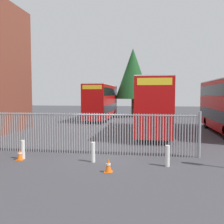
{
  "coord_description": "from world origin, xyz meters",
  "views": [
    {
      "loc": [
        2.58,
        -13.25,
        3.19
      ],
      "look_at": [
        0.0,
        4.0,
        2.0
      ],
      "focal_mm": 40.8,
      "sensor_mm": 36.0,
      "label": 1
    }
  ],
  "objects_px": {
    "bollard_near_left": "(23,150)",
    "bollard_near_right": "(167,156)",
    "double_decker_bus_behind_fence_left": "(153,104)",
    "traffic_cone_by_gate": "(108,166)",
    "double_decker_bus_behind_fence_right": "(102,101)",
    "traffic_cone_mid_forecourt": "(20,154)",
    "bollard_center_front": "(93,152)"
  },
  "relations": [
    {
      "from": "bollard_near_left",
      "to": "bollard_near_right",
      "type": "xyz_separation_m",
      "value": [
        6.98,
        -0.24,
        0.0
      ]
    },
    {
      "from": "double_decker_bus_behind_fence_left",
      "to": "traffic_cone_by_gate",
      "type": "height_order",
      "value": "double_decker_bus_behind_fence_left"
    },
    {
      "from": "double_decker_bus_behind_fence_right",
      "to": "bollard_near_right",
      "type": "xyz_separation_m",
      "value": [
        6.92,
        -20.62,
        -1.95
      ]
    },
    {
      "from": "double_decker_bus_behind_fence_left",
      "to": "bollard_near_right",
      "type": "distance_m",
      "value": 10.1
    },
    {
      "from": "traffic_cone_by_gate",
      "to": "double_decker_bus_behind_fence_right",
      "type": "bearing_deg",
      "value": 101.52
    },
    {
      "from": "traffic_cone_mid_forecourt",
      "to": "double_decker_bus_behind_fence_right",
      "type": "bearing_deg",
      "value": 89.64
    },
    {
      "from": "bollard_center_front",
      "to": "traffic_cone_mid_forecourt",
      "type": "height_order",
      "value": "bollard_center_front"
    },
    {
      "from": "bollard_near_left",
      "to": "traffic_cone_mid_forecourt",
      "type": "height_order",
      "value": "bollard_near_left"
    },
    {
      "from": "bollard_center_front",
      "to": "traffic_cone_by_gate",
      "type": "distance_m",
      "value": 1.79
    },
    {
      "from": "double_decker_bus_behind_fence_left",
      "to": "bollard_center_front",
      "type": "xyz_separation_m",
      "value": [
        -2.9,
        -9.66,
        -1.95
      ]
    },
    {
      "from": "double_decker_bus_behind_fence_left",
      "to": "bollard_near_left",
      "type": "height_order",
      "value": "double_decker_bus_behind_fence_left"
    },
    {
      "from": "bollard_center_front",
      "to": "bollard_near_right",
      "type": "bearing_deg",
      "value": -3.89
    },
    {
      "from": "double_decker_bus_behind_fence_left",
      "to": "traffic_cone_mid_forecourt",
      "type": "height_order",
      "value": "double_decker_bus_behind_fence_left"
    },
    {
      "from": "bollard_center_front",
      "to": "bollard_near_left",
      "type": "bearing_deg",
      "value": 179.89
    },
    {
      "from": "bollard_near_left",
      "to": "traffic_cone_mid_forecourt",
      "type": "relative_size",
      "value": 1.61
    },
    {
      "from": "bollard_center_front",
      "to": "traffic_cone_mid_forecourt",
      "type": "relative_size",
      "value": 1.61
    },
    {
      "from": "bollard_near_right",
      "to": "traffic_cone_by_gate",
      "type": "distance_m",
      "value": 2.77
    },
    {
      "from": "traffic_cone_mid_forecourt",
      "to": "traffic_cone_by_gate",
      "type": "bearing_deg",
      "value": -15.78
    },
    {
      "from": "bollard_near_left",
      "to": "bollard_near_right",
      "type": "relative_size",
      "value": 1.0
    },
    {
      "from": "bollard_near_left",
      "to": "bollard_center_front",
      "type": "bearing_deg",
      "value": -0.11
    },
    {
      "from": "double_decker_bus_behind_fence_left",
      "to": "bollard_near_left",
      "type": "bearing_deg",
      "value": -123.75
    },
    {
      "from": "double_decker_bus_behind_fence_left",
      "to": "bollard_near_right",
      "type": "xyz_separation_m",
      "value": [
        0.53,
        -9.9,
        -1.95
      ]
    },
    {
      "from": "double_decker_bus_behind_fence_left",
      "to": "traffic_cone_by_gate",
      "type": "distance_m",
      "value": 11.51
    },
    {
      "from": "double_decker_bus_behind_fence_right",
      "to": "bollard_near_left",
      "type": "relative_size",
      "value": 11.38
    },
    {
      "from": "bollard_near_left",
      "to": "traffic_cone_mid_forecourt",
      "type": "bearing_deg",
      "value": -108.21
    },
    {
      "from": "double_decker_bus_behind_fence_right",
      "to": "bollard_center_front",
      "type": "height_order",
      "value": "double_decker_bus_behind_fence_right"
    },
    {
      "from": "bollard_near_right",
      "to": "bollard_center_front",
      "type": "bearing_deg",
      "value": 176.11
    },
    {
      "from": "bollard_near_left",
      "to": "traffic_cone_mid_forecourt",
      "type": "xyz_separation_m",
      "value": [
        -0.06,
        -0.2,
        -0.19
      ]
    },
    {
      "from": "bollard_center_front",
      "to": "traffic_cone_by_gate",
      "type": "relative_size",
      "value": 1.61
    },
    {
      "from": "bollard_near_right",
      "to": "traffic_cone_by_gate",
      "type": "height_order",
      "value": "bollard_near_right"
    },
    {
      "from": "bollard_center_front",
      "to": "traffic_cone_mid_forecourt",
      "type": "xyz_separation_m",
      "value": [
        -3.61,
        -0.19,
        -0.19
      ]
    },
    {
      "from": "double_decker_bus_behind_fence_right",
      "to": "double_decker_bus_behind_fence_left",
      "type": "bearing_deg",
      "value": -59.22
    }
  ]
}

